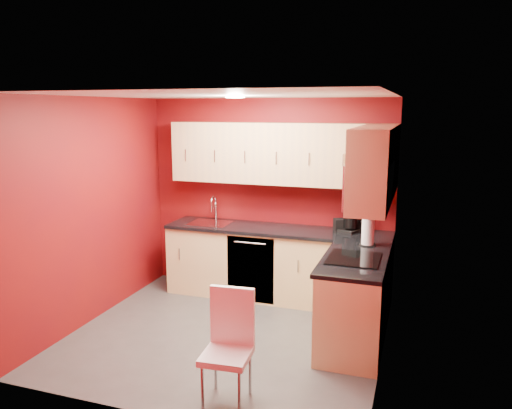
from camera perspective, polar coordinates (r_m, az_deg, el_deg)
The scene contains 21 objects.
floor at distance 5.49m, azimuth -3.35°, elevation -14.67°, with size 3.20×3.20×0.00m, color #43403E.
ceiling at distance 4.96m, azimuth -3.68°, elevation 12.39°, with size 3.20×3.20×0.00m, color white.
wall_back at distance 6.47m, azimuth 1.49°, elevation 0.94°, with size 3.20×3.20×0.00m, color maroon.
wall_front at distance 3.78m, azimuth -12.12°, elevation -6.58°, with size 3.20×3.20×0.00m, color maroon.
wall_left at distance 5.86m, azimuth -18.16°, elevation -0.65°, with size 3.00×3.00×0.00m, color maroon.
wall_right at distance 4.73m, azimuth 14.79°, elevation -3.16°, with size 3.00×3.00×0.00m, color maroon.
base_cabinets_back at distance 6.33m, azimuth 2.39°, elevation -6.90°, with size 2.80×0.60×0.87m, color #EFD389.
base_cabinets_right at distance 5.24m, azimuth 11.22°, elevation -10.97°, with size 0.60×1.30×0.87m, color #EFD389.
countertop_back at distance 6.19m, azimuth 2.38°, elevation -2.93°, with size 2.80×0.63×0.04m, color black.
countertop_right at distance 5.08m, azimuth 11.22°, elevation -6.25°, with size 0.63×1.27×0.04m, color black.
upper_cabinets_back at distance 6.17m, azimuth 2.82°, elevation 5.84°, with size 2.80×0.35×0.75m, color tan.
upper_cabinets_right at distance 5.07m, azimuth 13.52°, elevation 5.15°, with size 0.35×1.55×0.75m.
microwave at distance 4.86m, azimuth 12.77°, elevation 2.24°, with size 0.42×0.76×0.42m.
cooktop at distance 5.04m, azimuth 11.12°, elevation -6.08°, with size 0.50×0.55×0.01m, color black.
sink at distance 6.49m, azimuth -5.22°, elevation -1.81°, with size 0.52×0.42×0.35m.
dishwasher_front at distance 6.14m, azimuth -0.64°, elevation -7.46°, with size 0.60×0.02×0.82m, color black.
downlight at distance 5.23m, azimuth -2.40°, elevation 12.16°, with size 0.20×0.20×0.01m, color white.
coffee_maker at distance 6.08m, azimuth 10.66°, elevation -1.52°, with size 0.20×0.27×0.34m, color black, non-canonical shape.
napkin_holder at distance 6.12m, azimuth 9.57°, elevation -2.32°, with size 0.14×0.14×0.15m, color black, non-canonical shape.
paper_towel at distance 5.53m, azimuth 12.67°, elevation -2.99°, with size 0.18×0.18×0.31m, color white, non-canonical shape.
dining_chair at distance 4.18m, azimuth -3.40°, elevation -16.19°, with size 0.38×0.39×0.93m, color white, non-canonical shape.
Camera 1 is at (1.87, -4.59, 2.37)m, focal length 35.00 mm.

